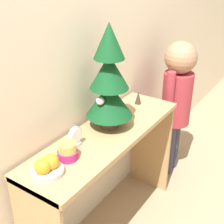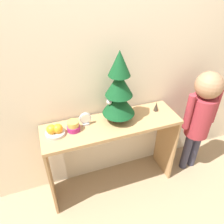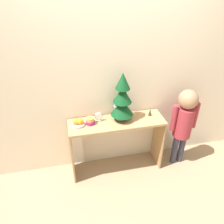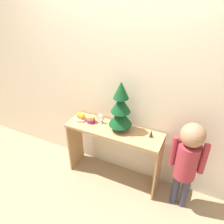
% 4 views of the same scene
% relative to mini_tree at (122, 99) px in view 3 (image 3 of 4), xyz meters
% --- Properties ---
extents(ground_plane, '(12.00, 12.00, 0.00)m').
position_rel_mini_tree_xyz_m(ground_plane, '(-0.07, -0.21, -1.07)').
color(ground_plane, '#997F60').
extents(back_wall, '(7.00, 0.05, 2.50)m').
position_rel_mini_tree_xyz_m(back_wall, '(-0.07, 0.19, 0.18)').
color(back_wall, beige).
rests_on(back_wall, ground_plane).
extents(console_table, '(1.19, 0.36, 0.78)m').
position_rel_mini_tree_xyz_m(console_table, '(-0.07, -0.03, -0.47)').
color(console_table, tan).
rests_on(console_table, ground_plane).
extents(mini_tree, '(0.27, 0.27, 0.62)m').
position_rel_mini_tree_xyz_m(mini_tree, '(0.00, 0.00, 0.00)').
color(mini_tree, '#4C3828').
rests_on(mini_tree, console_table).
extents(fruit_bowl, '(0.16, 0.16, 0.09)m').
position_rel_mini_tree_xyz_m(fruit_bowl, '(-0.54, -0.01, -0.25)').
color(fruit_bowl, '#B7B2A8').
rests_on(fruit_bowl, console_table).
extents(singing_bowl, '(0.11, 0.11, 0.09)m').
position_rel_mini_tree_xyz_m(singing_bowl, '(-0.39, -0.01, -0.25)').
color(singing_bowl, '#9E2366').
rests_on(singing_bowl, console_table).
extents(desk_clock, '(0.10, 0.04, 0.12)m').
position_rel_mini_tree_xyz_m(desk_clock, '(-0.28, 0.03, -0.23)').
color(desk_clock, '#B2B2B7').
rests_on(desk_clock, console_table).
extents(figurine, '(0.04, 0.04, 0.09)m').
position_rel_mini_tree_xyz_m(figurine, '(0.38, 0.01, -0.25)').
color(figurine, '#382D23').
rests_on(figurine, console_table).
extents(child_figure, '(0.37, 0.25, 1.14)m').
position_rel_mini_tree_xyz_m(child_figure, '(0.81, -0.10, -0.34)').
color(child_figure, '#38384C').
rests_on(child_figure, ground_plane).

